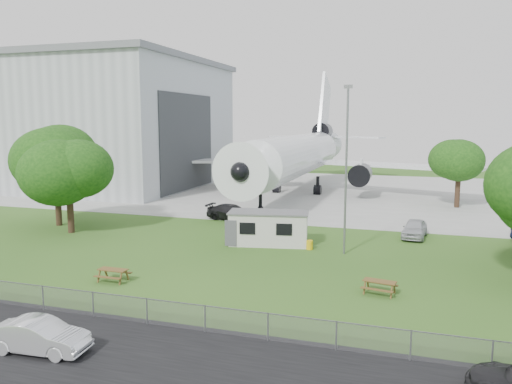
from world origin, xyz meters
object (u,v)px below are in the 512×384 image
(hangar, at_px, (72,122))
(site_cabin, at_px, (269,228))
(car_centre_sedan, at_px, (39,336))
(airliner, at_px, (299,154))
(picnic_west, at_px, (113,281))
(picnic_east, at_px, (379,294))

(hangar, relative_size, site_cabin, 6.19)
(car_centre_sedan, bearing_deg, site_cabin, -15.07)
(hangar, xyz_separation_m, site_cabin, (40.13, -28.75, -8.09))
(airliner, bearing_deg, car_centre_sedan, -89.78)
(site_cabin, bearing_deg, car_centre_sedan, -100.87)
(hangar, xyz_separation_m, airliner, (35.97, -0.14, -4.14))
(hangar, height_order, car_centre_sedan, hangar)
(hangar, relative_size, car_centre_sedan, 10.13)
(hangar, xyz_separation_m, picnic_west, (33.71, -40.38, -9.41))
(airliner, distance_m, site_cabin, 29.18)
(picnic_west, distance_m, picnic_east, 15.74)
(hangar, bearing_deg, car_centre_sedan, -53.81)
(airliner, distance_m, picnic_west, 40.65)
(airliner, xyz_separation_m, picnic_west, (-2.26, -40.24, -5.27))
(site_cabin, bearing_deg, airliner, 98.27)
(hangar, distance_m, picnic_west, 53.44)
(site_cabin, height_order, car_centre_sedan, site_cabin)
(airliner, bearing_deg, picnic_east, -70.59)
(picnic_east, bearing_deg, picnic_west, -160.26)
(hangar, distance_m, site_cabin, 50.02)
(picnic_east, distance_m, car_centre_sedan, 17.53)
(picnic_east, bearing_deg, hangar, 152.67)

